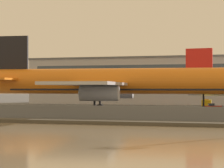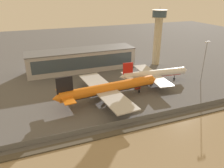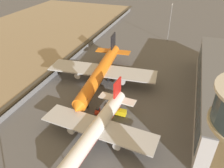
{
  "view_description": "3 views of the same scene",
  "coord_description": "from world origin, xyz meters",
  "px_view_note": "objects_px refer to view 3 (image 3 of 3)",
  "views": [
    {
      "loc": [
        18.93,
        -78.54,
        4.99
      ],
      "look_at": [
        -4.72,
        11.48,
        5.83
      ],
      "focal_mm": 70.0,
      "sensor_mm": 36.0,
      "label": 1
    },
    {
      "loc": [
        -38.07,
        -86.02,
        51.32
      ],
      "look_at": [
        0.48,
        13.83,
        5.53
      ],
      "focal_mm": 35.0,
      "sensor_mm": 36.0,
      "label": 2
    },
    {
      "loc": [
        75.06,
        40.86,
        53.03
      ],
      "look_at": [
        1.73,
        14.91,
        4.44
      ],
      "focal_mm": 35.0,
      "sensor_mm": 36.0,
      "label": 3
    }
  ],
  "objects_px": {
    "cargo_jet_orange": "(101,71)",
    "passenger_jet_white_red": "(96,129)",
    "baggage_tug": "(97,111)",
    "apron_light_mast_apron_west": "(170,21)",
    "ops_van": "(119,112)"
  },
  "relations": [
    {
      "from": "cargo_jet_orange",
      "to": "ops_van",
      "type": "relative_size",
      "value": 10.98
    },
    {
      "from": "baggage_tug",
      "to": "apron_light_mast_apron_west",
      "type": "xyz_separation_m",
      "value": [
        -84.99,
        15.08,
        12.6
      ]
    },
    {
      "from": "ops_van",
      "to": "apron_light_mast_apron_west",
      "type": "relative_size",
      "value": 0.22
    },
    {
      "from": "passenger_jet_white_red",
      "to": "ops_van",
      "type": "distance_m",
      "value": 15.9
    },
    {
      "from": "cargo_jet_orange",
      "to": "ops_van",
      "type": "distance_m",
      "value": 24.16
    },
    {
      "from": "passenger_jet_white_red",
      "to": "apron_light_mast_apron_west",
      "type": "xyz_separation_m",
      "value": [
        -98.46,
        9.75,
        8.07
      ]
    },
    {
      "from": "apron_light_mast_apron_west",
      "to": "passenger_jet_white_red",
      "type": "bearing_deg",
      "value": -5.66
    },
    {
      "from": "passenger_jet_white_red",
      "to": "apron_light_mast_apron_west",
      "type": "bearing_deg",
      "value": 174.34
    },
    {
      "from": "cargo_jet_orange",
      "to": "apron_light_mast_apron_west",
      "type": "height_order",
      "value": "apron_light_mast_apron_west"
    },
    {
      "from": "cargo_jet_orange",
      "to": "passenger_jet_white_red",
      "type": "relative_size",
      "value": 1.28
    },
    {
      "from": "baggage_tug",
      "to": "ops_van",
      "type": "bearing_deg",
      "value": 101.84
    },
    {
      "from": "cargo_jet_orange",
      "to": "baggage_tug",
      "type": "relative_size",
      "value": 16.65
    },
    {
      "from": "passenger_jet_white_red",
      "to": "baggage_tug",
      "type": "height_order",
      "value": "passenger_jet_white_red"
    },
    {
      "from": "baggage_tug",
      "to": "apron_light_mast_apron_west",
      "type": "height_order",
      "value": "apron_light_mast_apron_west"
    },
    {
      "from": "ops_van",
      "to": "apron_light_mast_apron_west",
      "type": "height_order",
      "value": "apron_light_mast_apron_west"
    }
  ]
}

